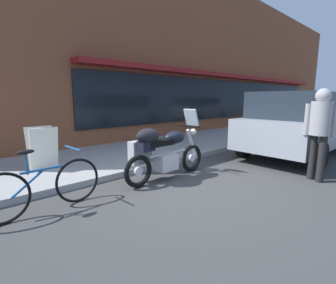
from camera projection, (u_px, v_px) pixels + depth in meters
ground_plane at (187, 186)px, 4.63m from camera, size 80.00×80.00×0.00m
storefront_building at (235, 64)px, 13.02m from camera, size 25.07×0.90×6.88m
sidewalk_curb at (266, 129)px, 12.69m from camera, size 30.00×3.07×0.12m
touring_motorcycle at (161, 150)px, 4.88m from camera, size 2.07×0.66×1.38m
parked_bicycle at (43, 187)px, 3.49m from camera, size 1.70×0.48×0.94m
parked_minivan at (303, 122)px, 7.06m from camera, size 4.85×2.11×1.76m
pedestrian_walking at (321, 124)px, 4.74m from camera, size 0.45×0.55×1.79m
sandwich_board_sign at (42, 148)px, 5.24m from camera, size 0.55×0.41×0.89m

